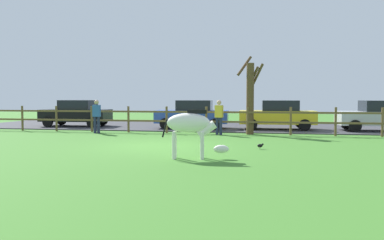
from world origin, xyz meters
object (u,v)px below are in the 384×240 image
object	(u,v)px
parked_car_yellow	(278,115)
parked_car_silver	(379,115)
bare_tree	(250,96)
zebra	(191,127)
parked_car_blue	(193,114)
parked_car_black	(76,113)
crow_on_grass	(260,146)
visitor_left_of_tree	(219,116)
visitor_right_of_tree	(97,115)

from	to	relation	value
parked_car_yellow	parked_car_silver	world-z (taller)	same
bare_tree	parked_car_yellow	xyz separation A→B (m)	(1.38, 2.59, -1.00)
zebra	parked_car_silver	size ratio (longest dim) A/B	0.47
parked_car_blue	parked_car_black	distance (m)	7.13
crow_on_grass	parked_car_blue	bearing A→B (deg)	116.07
parked_car_silver	visitor_left_of_tree	bearing A→B (deg)	-158.31
parked_car_black	visitor_right_of_tree	world-z (taller)	visitor_right_of_tree
parked_car_black	visitor_left_of_tree	size ratio (longest dim) A/B	2.49
parked_car_yellow	visitor_right_of_tree	distance (m)	9.52
bare_tree	visitor_left_of_tree	bearing A→B (deg)	-156.49
zebra	parked_car_black	distance (m)	13.84
zebra	crow_on_grass	distance (m)	3.20
crow_on_grass	visitor_left_of_tree	xyz separation A→B (m)	(-1.99, 4.81, 0.78)
zebra	visitor_left_of_tree	xyz separation A→B (m)	(-0.07, 7.23, -0.02)
parked_car_blue	parked_car_silver	world-z (taller)	same
parked_car_yellow	visitor_right_of_tree	world-z (taller)	visitor_right_of_tree
visitor_left_of_tree	visitor_right_of_tree	world-z (taller)	same
parked_car_yellow	bare_tree	bearing A→B (deg)	-117.97
visitor_right_of_tree	parked_car_black	bearing A→B (deg)	129.41
parked_car_blue	parked_car_silver	size ratio (longest dim) A/B	1.00
bare_tree	parked_car_silver	xyz separation A→B (m)	(6.46, 2.52, -1.00)
parked_car_silver	visitor_right_of_tree	world-z (taller)	visitor_right_of_tree
bare_tree	visitor_left_of_tree	xyz separation A→B (m)	(-1.43, -0.62, -0.94)
visitor_left_of_tree	zebra	bearing A→B (deg)	-89.47
crow_on_grass	visitor_left_of_tree	world-z (taller)	visitor_left_of_tree
crow_on_grass	parked_car_yellow	xyz separation A→B (m)	(0.82, 8.03, 0.72)
parked_car_black	parked_car_silver	bearing A→B (deg)	-0.35
zebra	crow_on_grass	xyz separation A→B (m)	(1.93, 2.42, -0.80)
bare_tree	zebra	xyz separation A→B (m)	(-1.37, -7.86, -0.92)
parked_car_blue	parked_car_silver	bearing A→B (deg)	0.61
bare_tree	visitor_left_of_tree	size ratio (longest dim) A/B	2.32
crow_on_grass	zebra	bearing A→B (deg)	-128.54
parked_car_blue	visitor_left_of_tree	xyz separation A→B (m)	(1.85, -3.04, 0.06)
zebra	parked_car_silver	xyz separation A→B (m)	(7.83, 10.37, -0.08)
zebra	parked_car_yellow	world-z (taller)	parked_car_yellow
parked_car_black	visitor_left_of_tree	xyz separation A→B (m)	(8.98, -3.24, 0.06)
parked_car_silver	parked_car_blue	bearing A→B (deg)	-179.39
bare_tree	crow_on_grass	distance (m)	5.73
crow_on_grass	parked_car_silver	bearing A→B (deg)	53.43
parked_car_black	visitor_right_of_tree	xyz separation A→B (m)	(2.96, -3.61, 0.06)
crow_on_grass	parked_car_silver	distance (m)	9.93
crow_on_grass	visitor_left_of_tree	distance (m)	5.27
parked_car_silver	visitor_left_of_tree	size ratio (longest dim) A/B	2.49
bare_tree	parked_car_silver	bearing A→B (deg)	21.28
parked_car_blue	visitor_right_of_tree	size ratio (longest dim) A/B	2.49
parked_car_blue	visitor_left_of_tree	world-z (taller)	visitor_left_of_tree
crow_on_grass	parked_car_silver	size ratio (longest dim) A/B	0.05
zebra	parked_car_yellow	distance (m)	10.81
crow_on_grass	visitor_right_of_tree	xyz separation A→B (m)	(-8.01, 4.45, 0.78)
parked_car_silver	bare_tree	bearing A→B (deg)	-158.72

